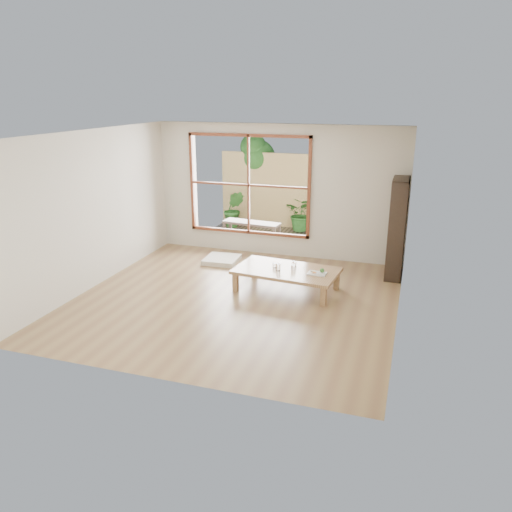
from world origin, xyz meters
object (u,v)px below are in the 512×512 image
Objects in this scene: low_table at (287,272)px; bookshelf at (397,228)px; garden_bench at (252,224)px; food_tray at (318,273)px.

bookshelf is at bearing 43.43° from low_table.
garden_bench is (-3.15, 1.33, -0.51)m from bookshelf.
garden_bench is (-2.02, 2.68, -0.02)m from food_tray.
low_table is 2.18m from bookshelf.
bookshelf is 1.34× the size of garden_bench.
low_table is 1.35× the size of garden_bench.
low_table is 0.55m from food_tray.
food_tray is at bearing -130.00° from bookshelf.
garden_bench is at bearing 129.15° from food_tray.
garden_bench is at bearing 157.10° from bookshelf.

